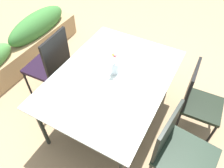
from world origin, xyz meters
The scene contains 7 objects.
ground_plane centered at (0.00, 0.00, 0.00)m, with size 12.00×12.00×0.00m, color #9E7F5B.
dining_table centered at (-0.01, -0.05, 0.70)m, with size 1.59×1.16×0.75m.
chair_near_left centered at (-0.36, -0.94, 0.54)m, with size 0.55×0.55×0.92m.
chair_near_right centered at (0.35, -0.94, 0.51)m, with size 0.44×0.44×0.92m.
chair_far_side centered at (-0.02, 0.83, 0.57)m, with size 0.49×0.49×1.01m.
flower_vase centered at (0.06, -0.05, 0.85)m, with size 0.08×0.08×0.28m.
planter_box centered at (0.09, 1.70, 0.32)m, with size 2.64×0.37×0.70m.
Camera 1 is at (-1.43, -0.83, 2.36)m, focal length 34.23 mm.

